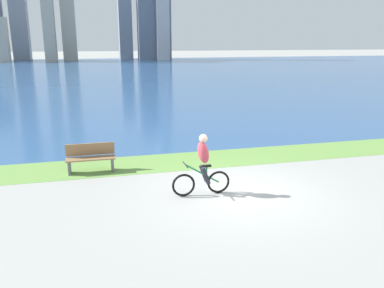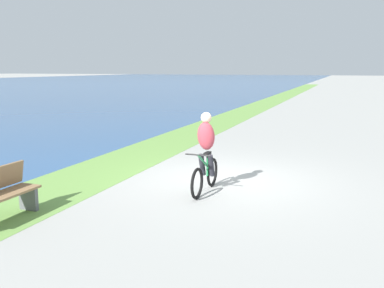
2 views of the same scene
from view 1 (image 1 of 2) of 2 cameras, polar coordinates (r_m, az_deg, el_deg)
ground_plane at (r=10.82m, az=6.59°, el=-7.00°), size 300.00×300.00×0.00m
grass_strip_bayside at (r=13.63m, az=1.92°, el=-2.25°), size 120.00×2.04×0.01m
bay_water_surface at (r=54.12m, az=-10.52°, el=10.34°), size 300.00×80.64×0.00m
cyclist_lead at (r=10.33m, az=1.55°, el=-3.05°), size 1.59×0.52×1.66m
bench_near_path at (r=12.65m, az=-14.52°, el=-1.98°), size 1.50×0.47×0.90m
city_skyline_far_shore at (r=86.40m, az=-15.00°, el=18.43°), size 37.05×10.29×27.99m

